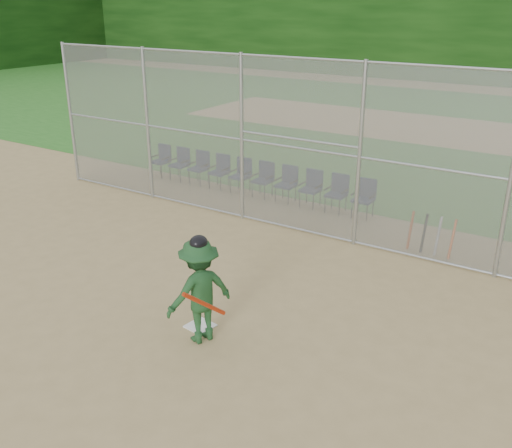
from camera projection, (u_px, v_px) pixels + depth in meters
The scene contains 17 objects.
ground at pixel (174, 333), 9.36m from camera, with size 100.00×100.00×0.00m, color tan.
grass_strip at pixel (459, 132), 23.45m from camera, with size 100.00×100.00×0.00m, color #26681F.
dirt_patch_far at pixel (459, 132), 23.45m from camera, with size 24.00×24.00×0.00m, color tan.
backstop_fence at pixel (317, 148), 12.51m from camera, with size 16.09×0.09×4.00m.
home_plate at pixel (200, 326), 9.55m from camera, with size 0.42×0.42×0.02m, color white.
batter_at_plate at pixel (200, 290), 8.89m from camera, with size 1.08×1.38×1.82m.
spare_bats at pixel (431, 235), 12.20m from camera, with size 0.96×0.35×0.84m.
chair_0 at pixel (160, 161), 17.49m from camera, with size 0.54×0.52×0.96m, color #101D3C, non-canonical shape.
chair_1 at pixel (179, 164), 17.11m from camera, with size 0.54×0.52×0.96m, color #101D3C, non-canonical shape.
chair_2 at pixel (198, 168), 16.74m from camera, with size 0.54×0.52×0.96m, color #101D3C, non-canonical shape.
chair_3 at pixel (219, 172), 16.37m from camera, with size 0.54×0.52×0.96m, color #101D3C, non-canonical shape.
chair_4 at pixel (240, 176), 16.00m from camera, with size 0.54×0.52×0.96m, color #101D3C, non-canonical shape.
chair_5 at pixel (262, 180), 15.63m from camera, with size 0.54×0.52×0.96m, color #101D3C, non-canonical shape.
chair_6 at pixel (286, 185), 15.26m from camera, with size 0.54×0.52×0.96m, color #101D3C, non-canonical shape.
chair_7 at pixel (310, 189), 14.89m from camera, with size 0.54×0.52×0.96m, color #101D3C, non-canonical shape.
chair_8 at pixel (336, 194), 14.52m from camera, with size 0.54×0.52×0.96m, color #101D3C, non-canonical shape.
chair_9 at pixel (363, 199), 14.15m from camera, with size 0.54×0.52×0.96m, color #101D3C, non-canonical shape.
Camera 1 is at (5.46, -6.04, 5.12)m, focal length 40.00 mm.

